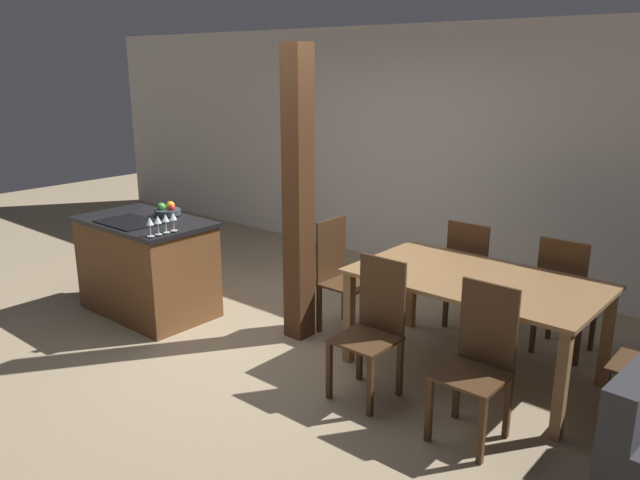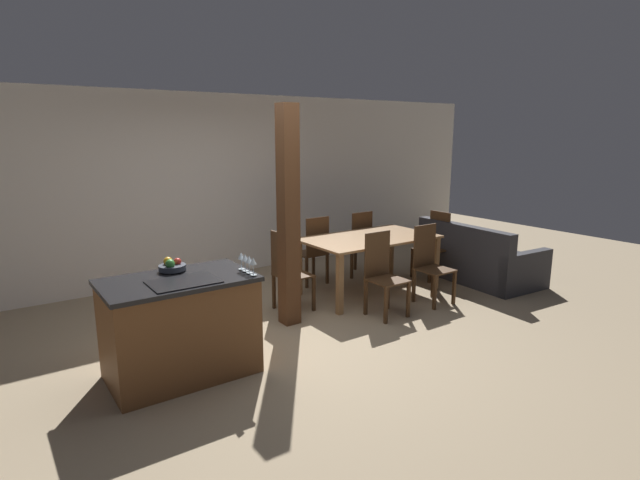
{
  "view_description": "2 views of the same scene",
  "coord_description": "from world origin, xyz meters",
  "px_view_note": "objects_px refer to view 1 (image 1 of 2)",
  "views": [
    {
      "loc": [
        3.65,
        -3.38,
        2.28
      ],
      "look_at": [
        0.6,
        0.2,
        0.95
      ],
      "focal_mm": 35.0,
      "sensor_mm": 36.0,
      "label": 1
    },
    {
      "loc": [
        -2.54,
        -4.31,
        2.14
      ],
      "look_at": [
        0.6,
        0.2,
        0.95
      ],
      "focal_mm": 28.0,
      "sensor_mm": 36.0,
      "label": 2
    }
  ],
  "objects_px": {
    "dining_chair_near_left": "(372,327)",
    "wine_glass_near": "(150,222)",
    "kitchen_island": "(147,266)",
    "wine_glass_middle": "(158,220)",
    "wine_glass_far": "(166,219)",
    "dining_chair_far_left": "(471,275)",
    "fruit_bowl": "(167,210)",
    "dining_chair_head_end": "(341,275)",
    "wine_glass_end": "(173,217)",
    "dining_table": "(476,289)",
    "timber_post": "(298,198)",
    "dining_chair_far_right": "(564,296)",
    "dining_chair_near_right": "(478,361)"
  },
  "relations": [
    {
      "from": "wine_glass_end",
      "to": "timber_post",
      "type": "bearing_deg",
      "value": 34.84
    },
    {
      "from": "wine_glass_far",
      "to": "dining_chair_head_end",
      "type": "relative_size",
      "value": 0.16
    },
    {
      "from": "wine_glass_far",
      "to": "dining_chair_near_left",
      "type": "distance_m",
      "value": 2.02
    },
    {
      "from": "wine_glass_far",
      "to": "timber_post",
      "type": "height_order",
      "value": "timber_post"
    },
    {
      "from": "fruit_bowl",
      "to": "wine_glass_middle",
      "type": "height_order",
      "value": "wine_glass_middle"
    },
    {
      "from": "fruit_bowl",
      "to": "dining_chair_head_end",
      "type": "distance_m",
      "value": 1.77
    },
    {
      "from": "kitchen_island",
      "to": "timber_post",
      "type": "distance_m",
      "value": 1.72
    },
    {
      "from": "dining_chair_far_right",
      "to": "wine_glass_middle",
      "type": "bearing_deg",
      "value": 33.93
    },
    {
      "from": "fruit_bowl",
      "to": "wine_glass_end",
      "type": "xyz_separation_m",
      "value": [
        0.53,
        -0.33,
        0.08
      ]
    },
    {
      "from": "wine_glass_near",
      "to": "wine_glass_far",
      "type": "bearing_deg",
      "value": 90.0
    },
    {
      "from": "wine_glass_middle",
      "to": "wine_glass_end",
      "type": "bearing_deg",
      "value": 90.0
    },
    {
      "from": "fruit_bowl",
      "to": "dining_chair_near_right",
      "type": "distance_m",
      "value": 3.3
    },
    {
      "from": "wine_glass_far",
      "to": "dining_chair_far_right",
      "type": "relative_size",
      "value": 0.16
    },
    {
      "from": "wine_glass_middle",
      "to": "kitchen_island",
      "type": "bearing_deg",
      "value": 157.02
    },
    {
      "from": "dining_chair_near_left",
      "to": "wine_glass_near",
      "type": "bearing_deg",
      "value": -167.0
    },
    {
      "from": "timber_post",
      "to": "dining_chair_near_right",
      "type": "bearing_deg",
      "value": -12.07
    },
    {
      "from": "dining_table",
      "to": "dining_chair_near_right",
      "type": "xyz_separation_m",
      "value": [
        0.4,
        -0.74,
        -0.17
      ]
    },
    {
      "from": "fruit_bowl",
      "to": "dining_chair_head_end",
      "type": "xyz_separation_m",
      "value": [
        1.59,
        0.62,
        -0.45
      ]
    },
    {
      "from": "wine_glass_near",
      "to": "dining_chair_far_right",
      "type": "xyz_separation_m",
      "value": [
        2.74,
        1.92,
        -0.53
      ]
    },
    {
      "from": "wine_glass_middle",
      "to": "dining_chair_near_left",
      "type": "relative_size",
      "value": 0.16
    },
    {
      "from": "kitchen_island",
      "to": "dining_table",
      "type": "xyz_separation_m",
      "value": [
        2.91,
        0.86,
        0.22
      ]
    },
    {
      "from": "dining_table",
      "to": "dining_chair_far_right",
      "type": "bearing_deg",
      "value": 61.39
    },
    {
      "from": "fruit_bowl",
      "to": "wine_glass_near",
      "type": "xyz_separation_m",
      "value": [
        0.53,
        -0.56,
        0.08
      ]
    },
    {
      "from": "dining_table",
      "to": "fruit_bowl",
      "type": "bearing_deg",
      "value": -167.8
    },
    {
      "from": "wine_glass_end",
      "to": "timber_post",
      "type": "height_order",
      "value": "timber_post"
    },
    {
      "from": "dining_chair_near_right",
      "to": "dining_chair_far_left",
      "type": "xyz_separation_m",
      "value": [
        -0.8,
        1.47,
        0.0
      ]
    },
    {
      "from": "wine_glass_far",
      "to": "dining_chair_near_right",
      "type": "distance_m",
      "value": 2.8
    },
    {
      "from": "wine_glass_end",
      "to": "dining_chair_head_end",
      "type": "distance_m",
      "value": 1.52
    },
    {
      "from": "kitchen_island",
      "to": "dining_chair_near_right",
      "type": "height_order",
      "value": "dining_chair_near_right"
    },
    {
      "from": "kitchen_island",
      "to": "wine_glass_near",
      "type": "xyz_separation_m",
      "value": [
        0.57,
        -0.32,
        0.58
      ]
    },
    {
      "from": "dining_chair_far_right",
      "to": "wine_glass_far",
      "type": "bearing_deg",
      "value": 32.79
    },
    {
      "from": "dining_chair_far_left",
      "to": "dining_chair_far_right",
      "type": "bearing_deg",
      "value": -180.0
    },
    {
      "from": "wine_glass_middle",
      "to": "dining_chair_far_left",
      "type": "bearing_deg",
      "value": 43.59
    },
    {
      "from": "dining_table",
      "to": "dining_chair_near_right",
      "type": "relative_size",
      "value": 1.8
    },
    {
      "from": "dining_table",
      "to": "wine_glass_near",
      "type": "bearing_deg",
      "value": -153.14
    },
    {
      "from": "wine_glass_middle",
      "to": "timber_post",
      "type": "relative_size",
      "value": 0.07
    },
    {
      "from": "dining_chair_near_right",
      "to": "dining_chair_far_right",
      "type": "xyz_separation_m",
      "value": [
        0.0,
        1.47,
        0.0
      ]
    },
    {
      "from": "wine_glass_end",
      "to": "dining_chair_far_right",
      "type": "height_order",
      "value": "wine_glass_end"
    },
    {
      "from": "kitchen_island",
      "to": "dining_chair_head_end",
      "type": "relative_size",
      "value": 1.3
    },
    {
      "from": "wine_glass_middle",
      "to": "timber_post",
      "type": "distance_m",
      "value": 1.18
    },
    {
      "from": "kitchen_island",
      "to": "dining_chair_near_left",
      "type": "height_order",
      "value": "dining_chair_near_left"
    },
    {
      "from": "wine_glass_end",
      "to": "timber_post",
      "type": "distance_m",
      "value": 1.09
    },
    {
      "from": "wine_glass_near",
      "to": "fruit_bowl",
      "type": "bearing_deg",
      "value": 133.57
    },
    {
      "from": "dining_chair_near_left",
      "to": "dining_chair_head_end",
      "type": "xyz_separation_m",
      "value": [
        -0.87,
        0.74,
        0.0
      ]
    },
    {
      "from": "dining_chair_far_left",
      "to": "timber_post",
      "type": "height_order",
      "value": "timber_post"
    },
    {
      "from": "kitchen_island",
      "to": "wine_glass_end",
      "type": "height_order",
      "value": "wine_glass_end"
    },
    {
      "from": "wine_glass_near",
      "to": "timber_post",
      "type": "distance_m",
      "value": 1.23
    },
    {
      "from": "kitchen_island",
      "to": "wine_glass_middle",
      "type": "xyz_separation_m",
      "value": [
        0.57,
        -0.24,
        0.58
      ]
    },
    {
      "from": "dining_chair_far_left",
      "to": "dining_chair_head_end",
      "type": "bearing_deg",
      "value": 40.15
    },
    {
      "from": "fruit_bowl",
      "to": "dining_chair_far_left",
      "type": "bearing_deg",
      "value": 28.79
    }
  ]
}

